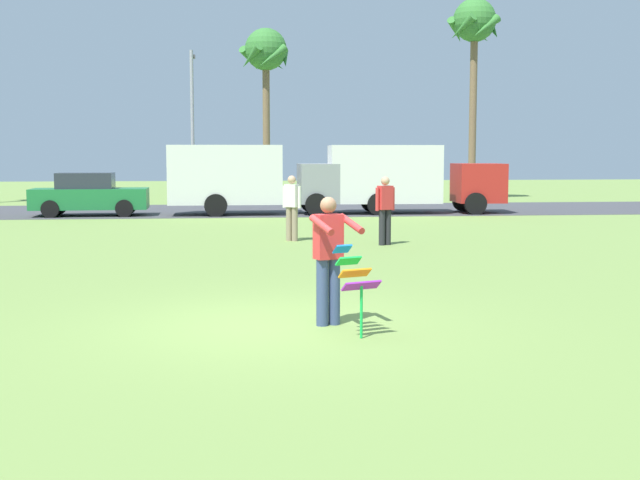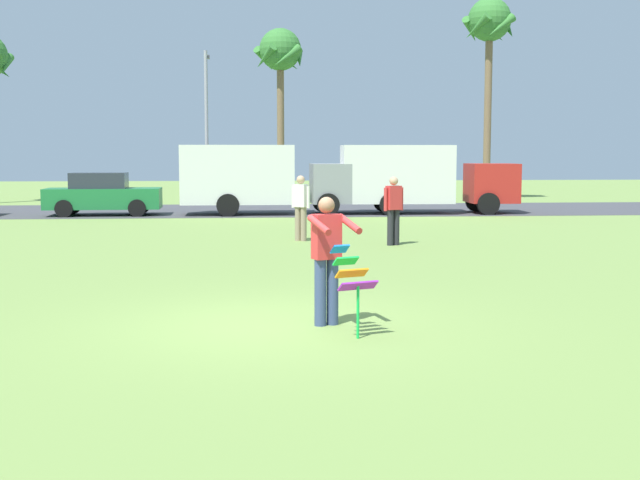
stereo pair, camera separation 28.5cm
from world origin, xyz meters
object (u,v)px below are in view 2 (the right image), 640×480
at_px(kite_held, 352,276).
at_px(parked_truck_red_cab, 418,177).
at_px(parked_truck_grey_van, 259,177).
at_px(palm_tree_right_near, 280,57).
at_px(person_walker_far, 301,206).
at_px(person_kite_flyer, 327,255).
at_px(streetlight_pole, 207,117).
at_px(person_walker_near, 394,208).
at_px(palm_tree_centre_far, 489,30).
at_px(parked_car_green, 103,195).

xyz_separation_m(kite_held, parked_truck_red_cab, (5.22, 21.22, 0.65)).
distance_m(kite_held, parked_truck_grey_van, 21.25).
distance_m(parked_truck_red_cab, palm_tree_right_near, 13.16).
bearing_deg(person_walker_far, person_kite_flyer, -91.79).
height_order(kite_held, streetlight_pole, streetlight_pole).
bearing_deg(person_kite_flyer, person_walker_near, 74.89).
bearing_deg(parked_truck_red_cab, palm_tree_centre_far, 59.16).
relative_size(parked_car_green, palm_tree_right_near, 0.50).
xyz_separation_m(person_kite_flyer, parked_car_green, (-6.45, 20.54, -0.18)).
height_order(parked_truck_red_cab, person_walker_near, parked_truck_red_cab).
relative_size(kite_held, parked_truck_red_cab, 0.17).
height_order(person_kite_flyer, kite_held, person_kite_flyer).
height_order(parked_truck_red_cab, streetlight_pole, streetlight_pole).
bearing_deg(parked_truck_red_cab, streetlight_pole, 137.94).
bearing_deg(parked_truck_grey_van, person_walker_near, -73.63).
distance_m(person_kite_flyer, kite_held, 0.74).
height_order(person_kite_flyer, palm_tree_centre_far, palm_tree_centre_far).
relative_size(parked_truck_red_cab, palm_tree_right_near, 0.79).
height_order(person_kite_flyer, streetlight_pole, streetlight_pole).
xyz_separation_m(kite_held, person_walker_far, (0.09, 11.55, 0.17)).
height_order(parked_truck_red_cab, person_walker_far, parked_truck_red_cab).
relative_size(parked_car_green, parked_truck_grey_van, 0.63).
bearing_deg(parked_car_green, kite_held, -72.49).
bearing_deg(streetlight_pole, person_kite_flyer, -84.06).
distance_m(person_kite_flyer, person_walker_far, 10.88).
bearing_deg(kite_held, person_kite_flyer, 109.98).
bearing_deg(palm_tree_centre_far, person_walker_far, -119.35).
distance_m(parked_truck_red_cab, streetlight_pole, 11.60).
distance_m(streetlight_pole, person_walker_far, 17.81).
xyz_separation_m(parked_car_green, palm_tree_centre_far, (17.20, 8.84, 7.54)).
height_order(person_kite_flyer, parked_truck_grey_van, parked_truck_grey_van).
bearing_deg(kite_held, parked_car_green, 107.51).
relative_size(kite_held, streetlight_pole, 0.16).
bearing_deg(person_walker_near, parked_car_green, 129.63).
distance_m(palm_tree_centre_far, person_walker_near, 22.62).
distance_m(parked_truck_grey_van, person_walker_near, 11.39).
xyz_separation_m(parked_truck_red_cab, person_walker_far, (-5.13, -9.67, -0.48)).
relative_size(kite_held, person_walker_near, 0.66).
bearing_deg(parked_truck_grey_van, person_walker_far, -84.38).
xyz_separation_m(person_kite_flyer, person_walker_near, (2.60, 9.62, -0.02)).
height_order(parked_truck_grey_van, palm_tree_right_near, palm_tree_right_near).
bearing_deg(person_kite_flyer, parked_truck_red_cab, 75.09).
xyz_separation_m(kite_held, palm_tree_right_near, (0.39, 32.04, 6.36)).
bearing_deg(palm_tree_centre_far, parked_truck_red_cab, -120.84).
relative_size(parked_truck_red_cab, streetlight_pole, 0.97).
bearing_deg(streetlight_pole, person_walker_near, -73.38).
bearing_deg(person_walker_far, parked_car_green, 125.07).
xyz_separation_m(parked_car_green, streetlight_pole, (3.52, 7.57, 3.22)).
bearing_deg(person_kite_flyer, parked_truck_grey_van, 91.70).
bearing_deg(parked_car_green, parked_truck_grey_van, 0.01).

